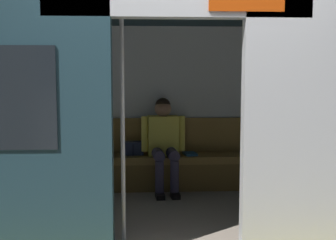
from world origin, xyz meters
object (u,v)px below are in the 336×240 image
book (190,154)px  grab_pole_door (123,126)px  train_car (162,75)px  handbag (133,148)px  person_seated (164,139)px  bench_seat (164,163)px

book → grab_pole_door: (0.77, 1.79, 0.58)m
train_car → handbag: train_car is taller
person_seated → book: person_seated is taller
grab_pole_door → book: bearing=-113.1°
train_car → book: 1.47m
person_seated → train_car: bearing=86.4°
bench_seat → book: 0.35m
train_car → book: (-0.39, -1.00, -1.01)m
train_car → bench_seat: 1.49m
person_seated → handbag: person_seated is taller
train_car → bench_seat: bearing=-93.9°
handbag → grab_pole_door: bearing=88.6°
bench_seat → person_seated: (0.01, 0.05, 0.32)m
handbag → book: size_ratio=1.18×
bench_seat → train_car: bearing=86.1°
person_seated → book: size_ratio=5.29×
handbag → train_car: bearing=107.3°
bench_seat → book: size_ratio=12.24×
book → person_seated: bearing=2.0°
person_seated → bench_seat: bearing=-99.5°
train_car → book: train_car is taller
train_car → grab_pole_door: train_car is taller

